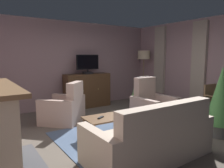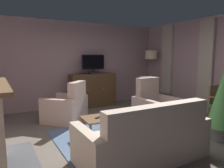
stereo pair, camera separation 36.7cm
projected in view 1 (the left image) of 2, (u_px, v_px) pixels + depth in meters
The scene contains 17 objects.
ground_plane at pixel (130, 134), 4.45m from camera, with size 6.19×6.31×0.04m, color #665B51.
wall_back at pixel (73, 65), 6.66m from camera, with size 6.19×0.10×2.66m, color gray.
wall_right_with_window at pixel (210, 66), 5.85m from camera, with size 0.10×6.31×2.66m, color #A6858B.
curtain_panel_near at pixel (199, 61), 6.01m from camera, with size 0.10×0.44×2.24m, color #B2A393.
curtain_panel_far at pixel (160, 60), 7.24m from camera, with size 0.10×0.44×2.24m, color #B2A393.
rug_central at pixel (124, 133), 4.42m from camera, with size 2.76×1.81×0.01m, color slate.
tv_cabinet at pixel (87, 91), 6.66m from camera, with size 1.46×0.47×1.05m.
television at pixel (88, 64), 6.50m from camera, with size 0.74×0.20×0.59m.
coffee_table at pixel (111, 118), 4.24m from camera, with size 1.10×0.62×0.41m.
tv_remote at pixel (101, 117), 4.10m from camera, with size 0.17×0.05×0.02m, color black.
sofa_floral at pixel (152, 140), 3.27m from camera, with size 2.02×0.94×0.94m.
armchair_facing_sofa at pixel (153, 108), 5.13m from camera, with size 0.89×0.90×1.10m.
armchair_by_fireplace at pixel (64, 109), 5.11m from camera, with size 1.24×1.24×1.00m.
side_chair_tucked_against_wall at pixel (215, 102), 5.10m from camera, with size 0.50×0.47×0.92m.
potted_plant_on_hearth_side at pixel (221, 99), 4.17m from camera, with size 0.57×0.57×1.41m.
potted_plant_tall_palm_by_window at pixel (137, 90), 6.82m from camera, with size 0.37×0.37×0.91m.
floor_lamp at pixel (144, 59), 7.47m from camera, with size 0.43×0.43×1.79m.
Camera 1 is at (-2.70, -3.33, 1.60)m, focal length 33.80 mm.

